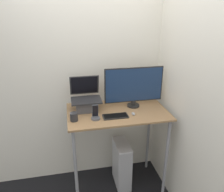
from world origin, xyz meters
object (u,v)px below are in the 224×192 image
object	(u,v)px
computer_tower	(122,164)
cell_phone	(96,116)
laptop	(86,102)
monitor	(134,87)
mouse	(133,114)
keyboard	(115,116)

from	to	relation	value
computer_tower	cell_phone	bearing A→B (deg)	-150.16
laptop	monitor	size ratio (longest dim) A/B	0.54
mouse	cell_phone	xyz separation A→B (m)	(-0.40, -0.01, 0.03)
keyboard	mouse	bearing A→B (deg)	1.50
keyboard	cell_phone	world-z (taller)	cell_phone
laptop	cell_phone	xyz separation A→B (m)	(0.07, -0.24, -0.06)
monitor	keyboard	distance (m)	0.41
monitor	computer_tower	world-z (taller)	monitor
laptop	keyboard	size ratio (longest dim) A/B	1.37
laptop	keyboard	world-z (taller)	laptop
monitor	cell_phone	world-z (taller)	monitor
mouse	computer_tower	xyz separation A→B (m)	(-0.07, 0.18, -0.77)
laptop	cell_phone	bearing A→B (deg)	-74.35
cell_phone	mouse	bearing A→B (deg)	1.54
mouse	computer_tower	size ratio (longest dim) A/B	0.10
mouse	laptop	bearing A→B (deg)	153.61
keyboard	cell_phone	size ratio (longest dim) A/B	1.65
monitor	mouse	bearing A→B (deg)	-106.74
laptop	computer_tower	size ratio (longest dim) A/B	0.61
mouse	computer_tower	distance (m)	0.80
cell_phone	computer_tower	world-z (taller)	cell_phone
keyboard	monitor	bearing A→B (deg)	40.57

